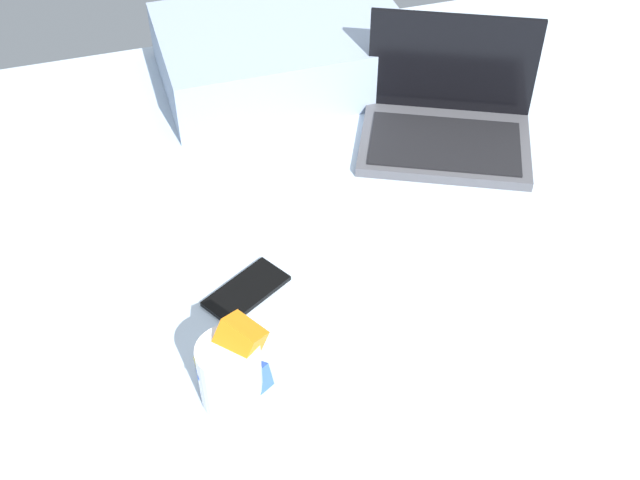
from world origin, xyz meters
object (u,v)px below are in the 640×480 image
laptop (447,120)px  snack_cup (231,370)px  pillow (283,52)px  cell_phone (246,291)px

laptop → snack_cup: 72.61cm
snack_cup → pillow: size_ratio=0.28×
laptop → pillow: 39.77cm
snack_cup → cell_phone: snack_cup is taller
laptop → cell_phone: 56.07cm
snack_cup → cell_phone: bearing=71.6°
laptop → cell_phone: bearing=-123.6°
laptop → cell_phone: laptop is taller
snack_cup → pillow: 84.51cm
laptop → snack_cup: size_ratio=2.71×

